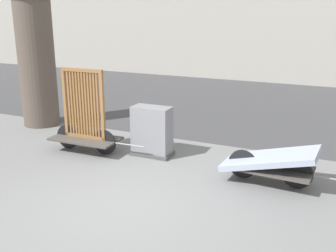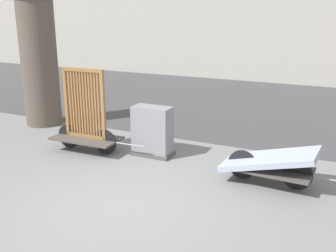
% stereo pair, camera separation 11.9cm
% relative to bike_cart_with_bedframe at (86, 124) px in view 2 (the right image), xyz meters
% --- Properties ---
extents(ground_plane, '(60.00, 60.00, 0.00)m').
position_rel_bike_cart_with_bedframe_xyz_m(ground_plane, '(2.01, -1.92, -0.63)').
color(ground_plane, slate).
extents(road_strip, '(56.00, 8.87, 0.01)m').
position_rel_bike_cart_with_bedframe_xyz_m(road_strip, '(2.01, 6.09, -0.63)').
color(road_strip, '#424244').
rests_on(road_strip, ground_plane).
extents(bike_cart_with_bedframe, '(2.22, 0.83, 1.85)m').
position_rel_bike_cart_with_bedframe_xyz_m(bike_cart_with_bedframe, '(0.00, 0.00, 0.00)').
color(bike_cart_with_bedframe, '#4C4742').
rests_on(bike_cart_with_bedframe, ground_plane).
extents(bike_cart_with_mattress, '(2.30, 0.95, 0.74)m').
position_rel_bike_cart_with_bedframe_xyz_m(bike_cart_with_mattress, '(4.02, -0.00, -0.22)').
color(bike_cart_with_mattress, '#4C4742').
rests_on(bike_cart_with_mattress, ground_plane).
extents(utility_cabinet, '(0.89, 0.48, 1.07)m').
position_rel_bike_cart_with_bedframe_xyz_m(utility_cabinet, '(1.44, 0.40, -0.14)').
color(utility_cabinet, '#4C4C4C').
rests_on(utility_cabinet, ground_plane).
extents(advertising_column, '(1.07, 1.07, 3.57)m').
position_rel_bike_cart_with_bedframe_xyz_m(advertising_column, '(-2.43, 1.30, 1.18)').
color(advertising_column, brown).
rests_on(advertising_column, ground_plane).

